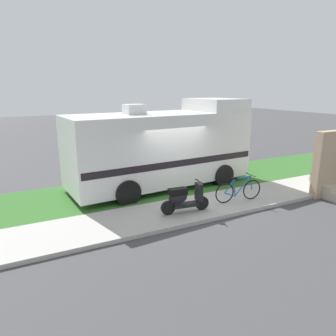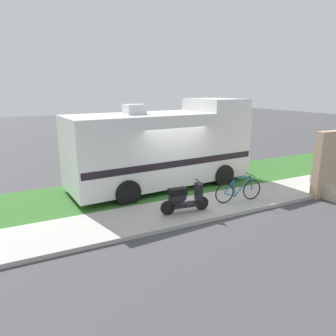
# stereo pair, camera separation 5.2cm
# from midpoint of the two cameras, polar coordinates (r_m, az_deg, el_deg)

# --- Properties ---
(ground_plane) EXTENTS (80.00, 80.00, 0.00)m
(ground_plane) POSITION_cam_midpoint_polar(r_m,az_deg,el_deg) (11.24, 2.13, -5.58)
(ground_plane) COLOR #424244
(sidewalk) EXTENTS (24.00, 2.00, 0.12)m
(sidewalk) POSITION_cam_midpoint_polar(r_m,az_deg,el_deg) (10.26, 5.43, -7.28)
(sidewalk) COLOR #ADAAA3
(sidewalk) RESTS_ON ground
(grass_strip) EXTENTS (24.00, 3.40, 0.08)m
(grass_strip) POSITION_cam_midpoint_polar(r_m,az_deg,el_deg) (12.49, -1.24, -3.32)
(grass_strip) COLOR #336628
(grass_strip) RESTS_ON ground
(motorhome_rv) EXTENTS (7.29, 3.02, 3.43)m
(motorhome_rv) POSITION_cam_midpoint_polar(r_m,az_deg,el_deg) (12.16, -1.08, 3.93)
(motorhome_rv) COLOR silver
(motorhome_rv) RESTS_ON ground
(scooter) EXTENTS (1.59, 0.50, 0.97)m
(scooter) POSITION_cam_midpoint_polar(r_m,az_deg,el_deg) (9.55, 2.71, -5.57)
(scooter) COLOR black
(scooter) RESTS_ON ground
(bicycle) EXTENTS (1.76, 0.52, 0.90)m
(bicycle) POSITION_cam_midpoint_polar(r_m,az_deg,el_deg) (10.77, 12.66, -3.99)
(bicycle) COLOR black
(bicycle) RESTS_ON ground
(pickup_truck_near) EXTENTS (5.70, 2.34, 1.71)m
(pickup_truck_near) POSITION_cam_midpoint_polar(r_m,az_deg,el_deg) (17.11, 1.00, 4.56)
(pickup_truck_near) COLOR silver
(pickup_truck_near) RESTS_ON ground
(bottle_green) EXTENTS (0.08, 0.08, 0.30)m
(bottle_green) POSITION_cam_midpoint_polar(r_m,az_deg,el_deg) (14.10, 24.50, -1.71)
(bottle_green) COLOR #B2B2B7
(bottle_green) RESTS_ON ground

